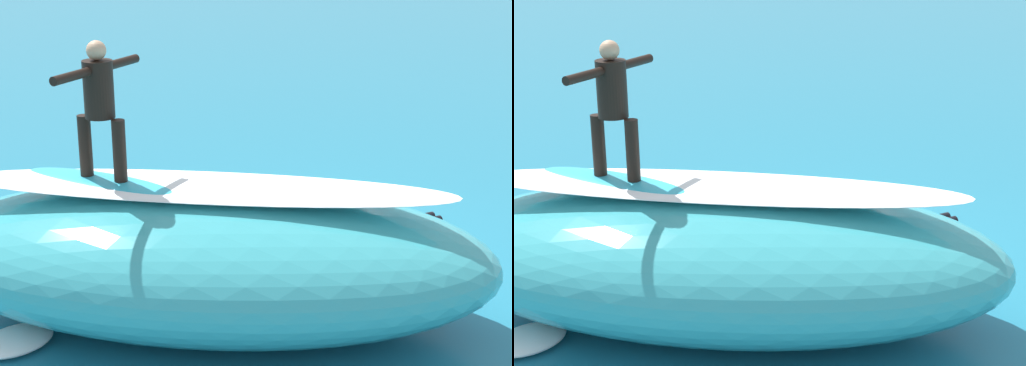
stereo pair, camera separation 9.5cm
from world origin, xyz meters
TOP-DOWN VIEW (x-y plane):
  - ground_plane at (0.00, 0.00)m, footprint 120.00×120.00m
  - wave_crest at (0.48, 2.39)m, footprint 7.07×4.71m
  - wave_foam_lip at (0.48, 2.39)m, footprint 5.59×2.52m
  - surfboard_riding at (1.54, 2.69)m, footprint 2.08×0.64m
  - surfer_riding at (1.54, 2.69)m, footprint 0.60×1.43m
  - surfboard_paddling at (-0.64, -0.68)m, footprint 1.72×1.90m
  - surfer_paddling at (-0.73, -0.78)m, footprint 1.25×1.43m
  - foam_patch_near at (2.81, 1.52)m, footprint 0.54×0.58m
  - foam_patch_mid at (2.05, 3.76)m, footprint 0.87×1.00m

SIDE VIEW (x-z plane):
  - ground_plane at x=0.00m, z-range 0.00..0.00m
  - surfboard_paddling at x=-0.64m, z-range 0.00..0.06m
  - foam_patch_near at x=2.81m, z-range 0.00..0.13m
  - foam_patch_mid at x=2.05m, z-range 0.00..0.16m
  - surfer_paddling at x=-0.73m, z-range 0.04..0.35m
  - wave_crest at x=0.48m, z-range 0.00..1.55m
  - wave_foam_lip at x=0.48m, z-range 1.55..1.63m
  - surfboard_riding at x=1.54m, z-range 1.55..1.65m
  - surfer_riding at x=1.54m, z-range 1.77..3.28m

